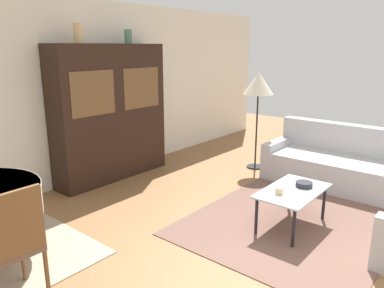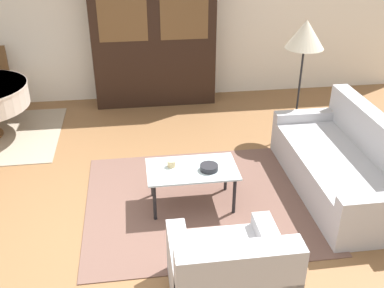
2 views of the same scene
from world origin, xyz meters
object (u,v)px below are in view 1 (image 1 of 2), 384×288
dining_chair_near (11,242)px  bowl (304,184)px  couch (339,165)px  cup (279,191)px  vase_short (128,37)px  floor_lamp (258,86)px  vase_tall (78,33)px  coffee_table (293,194)px  display_cabinet (111,113)px

dining_chair_near → bowl: 3.06m
dining_chair_near → bowl: bearing=-21.9°
couch → bowl: (-1.58, -0.12, 0.19)m
cup → vase_short: 3.36m
floor_lamp → couch: bearing=-86.2°
vase_short → vase_tall: bearing=180.0°
coffee_table → cup: 0.24m
floor_lamp → cup: bearing=-143.7°
vase_short → dining_chair_near: bearing=-147.2°
vase_tall → vase_short: 0.89m
floor_lamp → display_cabinet: bearing=140.9°
floor_lamp → bowl: bearing=-134.8°
couch → display_cabinet: display_cabinet is taller
display_cabinet → coffee_table: bearing=-86.3°
bowl → vase_short: 3.44m
floor_lamp → bowl: 2.30m
couch → dining_chair_near: bearing=77.0°
cup → vase_tall: 3.38m
couch → bowl: 1.59m
bowl → cup: bearing=162.2°
bowl → floor_lamp: bearing=45.2°
couch → vase_tall: 4.21m
coffee_table → vase_tall: bearing=102.7°
cup → couch: bearing=-0.0°
floor_lamp → vase_tall: (-2.33, 1.50, 0.80)m
display_cabinet → vase_short: (0.42, 0.00, 1.14)m
display_cabinet → floor_lamp: bearing=-39.1°
cup → vase_short: size_ratio=0.41×
couch → coffee_table: bearing=92.1°
bowl → vase_tall: size_ratio=0.70×
coffee_table → vase_short: bearing=85.6°
coffee_table → dining_chair_near: (-2.67, 1.09, 0.16)m
floor_lamp → vase_tall: bearing=147.1°
display_cabinet → cup: display_cabinet is taller
dining_chair_near → cup: size_ratio=11.55×
dining_chair_near → vase_short: 3.79m
dining_chair_near → bowl: dining_chair_near is taller
bowl → couch: bearing=4.4°
floor_lamp → vase_short: size_ratio=7.69×
dining_chair_near → cup: 2.66m
display_cabinet → vase_short: 1.21m
dining_chair_near → vase_tall: bearing=42.9°
coffee_table → dining_chair_near: bearing=157.8°
couch → cup: 1.97m
couch → display_cabinet: size_ratio=1.00×
vase_tall → display_cabinet: bearing=-0.1°
coffee_table → floor_lamp: (1.66, 1.44, 1.00)m
coffee_table → floor_lamp: size_ratio=0.59×
vase_short → floor_lamp: bearing=-46.4°
vase_tall → bowl: bearing=-74.4°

